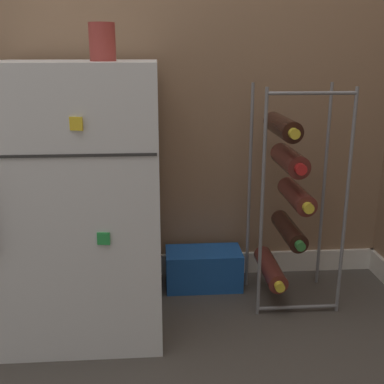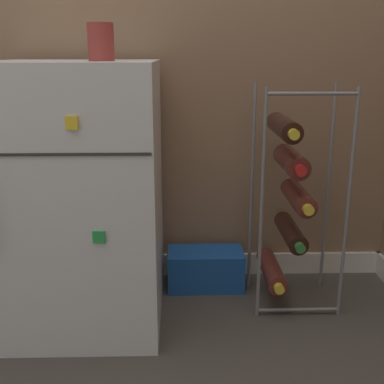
% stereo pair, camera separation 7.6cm
% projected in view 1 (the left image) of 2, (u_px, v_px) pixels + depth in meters
% --- Properties ---
extents(ground_plane, '(14.00, 14.00, 0.00)m').
position_uv_depth(ground_plane, '(192.00, 349.00, 1.52)').
color(ground_plane, '#423D38').
extents(mini_fridge, '(0.53, 0.56, 0.88)m').
position_uv_depth(mini_fridge, '(80.00, 198.00, 1.60)').
color(mini_fridge, silver).
rests_on(mini_fridge, ground_plane).
extents(wine_rack, '(0.30, 0.30, 0.80)m').
position_uv_depth(wine_rack, '(286.00, 196.00, 1.73)').
color(wine_rack, slate).
rests_on(wine_rack, ground_plane).
extents(soda_box, '(0.30, 0.16, 0.15)m').
position_uv_depth(soda_box, '(204.00, 268.00, 1.92)').
color(soda_box, '#194C9E').
rests_on(soda_box, ground_plane).
extents(fridge_top_cup, '(0.08, 0.08, 0.11)m').
position_uv_depth(fridge_top_cup, '(102.00, 42.00, 1.38)').
color(fridge_top_cup, maroon).
rests_on(fridge_top_cup, mini_fridge).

